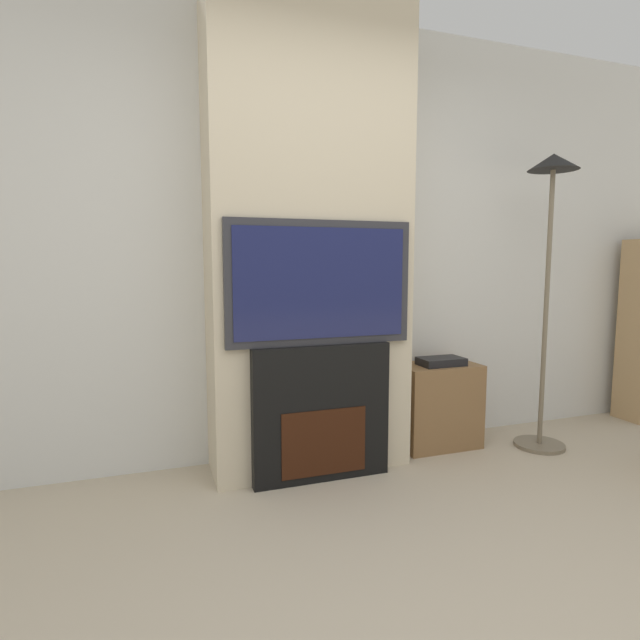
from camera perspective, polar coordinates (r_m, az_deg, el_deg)
wall_back at (r=3.13m, az=-2.63°, el=9.04°), size 6.00×0.06×2.70m
chimney_breast at (r=2.91m, az=-1.32°, el=9.24°), size 1.15×0.40×2.70m
fireplace at (r=2.84m, az=0.01°, el=-10.51°), size 0.78×0.15×0.77m
television at (r=2.72m, az=0.02°, el=4.25°), size 1.05×0.07×0.68m
floor_lamp at (r=3.52m, az=24.78°, el=8.77°), size 0.32×0.32×1.89m
media_stand at (r=3.44m, az=13.25°, el=-9.32°), size 0.53×0.32×0.60m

